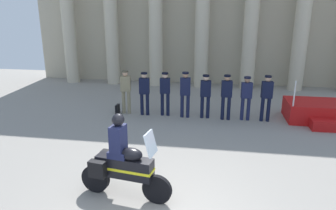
{
  "coord_description": "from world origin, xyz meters",
  "views": [
    {
      "loc": [
        1.07,
        -5.07,
        3.9
      ],
      "look_at": [
        -0.3,
        3.44,
        1.29
      ],
      "focal_mm": 33.54,
      "sensor_mm": 36.0,
      "label": 1
    }
  ],
  "objects": [
    {
      "name": "briefcase_on_ground",
      "position": [
        -2.75,
        6.18,
        0.18
      ],
      "size": [
        0.1,
        0.32,
        0.36
      ],
      "primitive_type": "cube",
      "color": "black",
      "rests_on": "ground_plane"
    },
    {
      "name": "officer_in_row_7",
      "position": [
        2.83,
        6.18,
        1.0
      ],
      "size": [
        0.4,
        0.26,
        1.7
      ],
      "rotation": [
        0.0,
        0.0,
        3.24
      ],
      "color": "black",
      "rests_on": "ground_plane"
    },
    {
      "name": "officer_in_row_4",
      "position": [
        0.65,
        6.21,
        0.97
      ],
      "size": [
        0.4,
        0.26,
        1.65
      ],
      "rotation": [
        0.0,
        0.0,
        3.24
      ],
      "color": "black",
      "rests_on": "ground_plane"
    },
    {
      "name": "officer_in_row_1",
      "position": [
        -1.66,
        6.19,
        0.98
      ],
      "size": [
        0.4,
        0.26,
        1.67
      ],
      "rotation": [
        0.0,
        0.0,
        3.24
      ],
      "color": "black",
      "rests_on": "ground_plane"
    },
    {
      "name": "motorcycle_with_rider",
      "position": [
        -0.86,
        0.68,
        0.79
      ],
      "size": [
        2.08,
        0.75,
        1.9
      ],
      "rotation": [
        0.0,
        0.0,
        -0.16
      ],
      "color": "black",
      "rests_on": "ground_plane"
    },
    {
      "name": "officer_in_row_5",
      "position": [
        1.41,
        6.13,
        0.99
      ],
      "size": [
        0.4,
        0.26,
        1.68
      ],
      "rotation": [
        0.0,
        0.0,
        3.24
      ],
      "color": "black",
      "rests_on": "ground_plane"
    },
    {
      "name": "colonnade_backdrop",
      "position": [
        0.17,
        11.85,
        4.25
      ],
      "size": [
        18.67,
        1.57,
        8.25
      ],
      "color": "#B6AB91",
      "rests_on": "ground_plane"
    },
    {
      "name": "officer_in_row_0",
      "position": [
        -2.41,
        6.26,
        1.01
      ],
      "size": [
        0.4,
        0.26,
        1.7
      ],
      "rotation": [
        0.0,
        0.0,
        3.24
      ],
      "color": "#847A5B",
      "rests_on": "ground_plane"
    },
    {
      "name": "officer_in_row_3",
      "position": [
        -0.1,
        6.16,
        1.02
      ],
      "size": [
        0.4,
        0.26,
        1.73
      ],
      "rotation": [
        0.0,
        0.0,
        3.24
      ],
      "color": "#141938",
      "rests_on": "ground_plane"
    },
    {
      "name": "reviewing_stand",
      "position": [
        5.06,
        6.52,
        0.33
      ],
      "size": [
        2.86,
        2.02,
        1.59
      ],
      "color": "#B71414",
      "rests_on": "ground_plane"
    },
    {
      "name": "officer_in_row_2",
      "position": [
        -0.87,
        6.25,
        0.99
      ],
      "size": [
        0.4,
        0.26,
        1.68
      ],
      "rotation": [
        0.0,
        0.0,
        3.24
      ],
      "color": "black",
      "rests_on": "ground_plane"
    },
    {
      "name": "officer_in_row_6",
      "position": [
        2.12,
        6.2,
        0.96
      ],
      "size": [
        0.4,
        0.26,
        1.63
      ],
      "rotation": [
        0.0,
        0.0,
        3.24
      ],
      "color": "#191E42",
      "rests_on": "ground_plane"
    }
  ]
}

